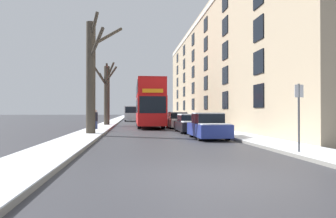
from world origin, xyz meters
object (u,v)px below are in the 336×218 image
object	(u,v)px
bare_tree_left_0	(92,74)
bare_tree_left_1	(107,92)
parked_car_0	(208,127)
double_decker_bus	(149,102)
street_sign_post	(299,115)
parked_car_2	(178,121)
parked_car_1	(190,124)
oncoming_van	(131,113)
pedestrian_left_sidewalk	(95,119)

from	to	relation	value
bare_tree_left_0	bare_tree_left_1	bearing A→B (deg)	90.53
parked_car_0	bare_tree_left_0	bearing A→B (deg)	155.88
double_decker_bus	bare_tree_left_0	bearing A→B (deg)	-112.53
bare_tree_left_1	parked_car_0	bearing A→B (deg)	-66.24
double_decker_bus	street_sign_post	bearing A→B (deg)	-78.89
parked_car_2	street_sign_post	xyz separation A→B (m)	(1.40, -18.55, 0.74)
street_sign_post	parked_car_1	bearing A→B (deg)	96.50
double_decker_bus	parked_car_2	bearing A→B (deg)	-36.21
bare_tree_left_0	double_decker_bus	distance (m)	11.30
oncoming_van	street_sign_post	world-z (taller)	street_sign_post
bare_tree_left_0	bare_tree_left_1	distance (m)	12.89
double_decker_bus	parked_car_0	size ratio (longest dim) A/B	2.81
parked_car_0	oncoming_van	distance (m)	33.79
parked_car_2	pedestrian_left_sidewalk	distance (m)	8.09
double_decker_bus	pedestrian_left_sidewalk	distance (m)	7.35
parked_car_2	street_sign_post	world-z (taller)	street_sign_post
parked_car_0	street_sign_post	bearing A→B (deg)	-78.72
bare_tree_left_1	parked_car_0	size ratio (longest dim) A/B	1.75
pedestrian_left_sidewalk	street_sign_post	size ratio (longest dim) A/B	0.69
parked_car_0	oncoming_van	bearing A→B (deg)	97.68
pedestrian_left_sidewalk	parked_car_0	bearing A→B (deg)	-55.41
bare_tree_left_0	bare_tree_left_1	size ratio (longest dim) A/B	1.15
parked_car_2	pedestrian_left_sidewalk	bearing A→B (deg)	-154.09
oncoming_van	street_sign_post	distance (m)	40.93
parked_car_0	parked_car_1	size ratio (longest dim) A/B	0.95
double_decker_bus	parked_car_1	xyz separation A→B (m)	(2.62, -8.19, -1.90)
bare_tree_left_1	parked_car_1	size ratio (longest dim) A/B	1.67
street_sign_post	bare_tree_left_0	bearing A→B (deg)	129.42
bare_tree_left_1	oncoming_van	bearing A→B (deg)	81.79
double_decker_bus	parked_car_0	xyz separation A→B (m)	(2.62, -13.45, -1.87)
oncoming_van	parked_car_2	bearing A→B (deg)	-78.38
parked_car_2	pedestrian_left_sidewalk	size ratio (longest dim) A/B	2.64
bare_tree_left_0	parked_car_1	bearing A→B (deg)	17.41
double_decker_bus	parked_car_0	distance (m)	13.83
bare_tree_left_0	pedestrian_left_sidewalk	world-z (taller)	bare_tree_left_0
bare_tree_left_0	parked_car_0	world-z (taller)	bare_tree_left_0
bare_tree_left_0	parked_car_1	size ratio (longest dim) A/B	1.91
parked_car_0	parked_car_2	bearing A→B (deg)	90.00
bare_tree_left_1	double_decker_bus	bearing A→B (deg)	-29.84
double_decker_bus	bare_tree_left_1	bearing A→B (deg)	150.16
double_decker_bus	parked_car_2	world-z (taller)	double_decker_bus
parked_car_1	oncoming_van	xyz separation A→B (m)	(-4.51, 28.21, 0.67)
bare_tree_left_1	double_decker_bus	world-z (taller)	bare_tree_left_1
double_decker_bus	oncoming_van	world-z (taller)	double_decker_bus
parked_car_0	parked_car_2	distance (m)	11.53
pedestrian_left_sidewalk	street_sign_post	distance (m)	17.35
parked_car_2	parked_car_0	bearing A→B (deg)	-90.00
street_sign_post	parked_car_0	bearing A→B (deg)	101.28
parked_car_1	oncoming_van	distance (m)	28.58
double_decker_bus	pedestrian_left_sidewalk	xyz separation A→B (m)	(-4.65, -5.45, -1.61)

